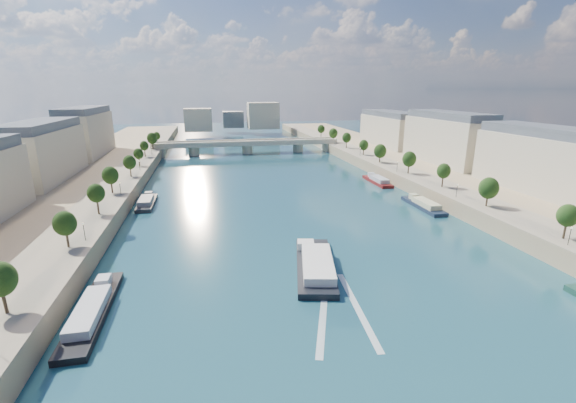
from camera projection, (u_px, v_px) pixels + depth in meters
name	position (u px, v px, depth m)	size (l,w,h in m)	color
ground	(285.00, 209.00, 127.50)	(700.00, 700.00, 0.00)	#0B2333
quay_left	(44.00, 216.00, 112.54)	(44.00, 520.00, 5.00)	#9E8460
quay_right	(477.00, 190.00, 141.06)	(44.00, 520.00, 5.00)	#9E8460
pave_left	(98.00, 204.00, 114.80)	(14.00, 520.00, 0.10)	gray
pave_right	(441.00, 185.00, 137.37)	(14.00, 520.00, 0.10)	gray
trees_left	(105.00, 185.00, 115.55)	(4.80, 268.80, 8.26)	#382B1E
trees_right	(423.00, 165.00, 144.84)	(4.80, 268.80, 8.26)	#382B1E
lamps_left	(105.00, 204.00, 105.53)	(0.36, 200.36, 4.28)	black
lamps_right	(423.00, 176.00, 140.41)	(0.36, 200.36, 4.28)	black
buildings_left	(5.00, 163.00, 117.32)	(16.00, 226.00, 23.20)	#C5B497
buildings_right	(491.00, 147.00, 150.98)	(16.00, 226.00, 23.20)	#C5B497
skyline	(238.00, 117.00, 330.15)	(79.00, 42.00, 22.00)	#C5B497
bridge	(247.00, 145.00, 235.92)	(112.00, 12.00, 8.15)	#C1B79E
tour_barge	(315.00, 265.00, 84.58)	(13.63, 28.48, 3.76)	black
wake	(340.00, 309.00, 69.26)	(13.18, 25.99, 0.04)	silver
moored_barges_left	(69.00, 358.00, 55.60)	(5.00, 157.10, 3.60)	#171A32
moored_barges_right	(508.00, 250.00, 92.63)	(5.00, 166.36, 3.60)	black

